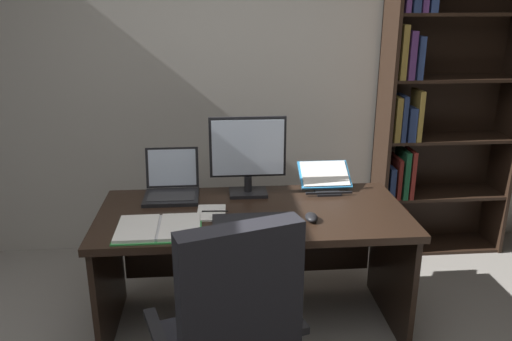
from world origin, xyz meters
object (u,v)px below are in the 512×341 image
object	(u,v)px
monitor	(248,156)
reading_stand_with_book	(325,177)
desk	(252,237)
open_binder	(159,228)
bookshelf	(433,107)
laptop	(172,187)
pen	(215,211)
keyboard	(254,221)
computer_mouse	(311,217)
notepad	(211,213)

from	to	relation	value
monitor	reading_stand_with_book	bearing A→B (deg)	6.62
desk	open_binder	xyz separation A→B (m)	(-0.48, -0.28, 0.20)
bookshelf	open_binder	size ratio (longest dim) A/B	5.05
laptop	pen	world-z (taller)	laptop
monitor	bookshelf	bearing A→B (deg)	25.10
laptop	open_binder	world-z (taller)	laptop
monitor	keyboard	bearing A→B (deg)	-90.00
monitor	computer_mouse	size ratio (longest dim) A/B	4.45
laptop	desk	bearing A→B (deg)	-22.44
keyboard	reading_stand_with_book	size ratio (longest dim) A/B	1.38
computer_mouse	open_binder	world-z (taller)	computer_mouse
bookshelf	computer_mouse	world-z (taller)	bookshelf
laptop	pen	xyz separation A→B (m)	(0.25, -0.28, -0.04)
reading_stand_with_book	computer_mouse	bearing A→B (deg)	-109.90
keyboard	notepad	size ratio (longest dim) A/B	2.00
desk	monitor	size ratio (longest dim) A/B	3.60
monitor	open_binder	size ratio (longest dim) A/B	1.09
monitor	laptop	size ratio (longest dim) A/B	1.49
monitor	desk	bearing A→B (deg)	-87.02
reading_stand_with_book	pen	distance (m)	0.74
reading_stand_with_book	open_binder	size ratio (longest dim) A/B	0.72
keyboard	bookshelf	bearing A→B (deg)	37.70
computer_mouse	open_binder	size ratio (longest dim) A/B	0.24
computer_mouse	desk	bearing A→B (deg)	141.59
keyboard	pen	size ratio (longest dim) A/B	3.00
desk	pen	distance (m)	0.30
reading_stand_with_book	notepad	xyz separation A→B (m)	(-0.68, -0.33, -0.07)
laptop	bookshelf	bearing A→B (deg)	19.25
desk	laptop	distance (m)	0.55
keyboard	reading_stand_with_book	distance (m)	0.66
open_binder	pen	world-z (taller)	open_binder
desk	pen	size ratio (longest dim) A/B	11.91
bookshelf	keyboard	bearing A→B (deg)	-142.30
monitor	pen	world-z (taller)	monitor
laptop	open_binder	xyz separation A→B (m)	(-0.03, -0.47, -0.04)
keyboard	notepad	bearing A→B (deg)	147.72
monitor	notepad	bearing A→B (deg)	-128.14
pen	desk	bearing A→B (deg)	24.67
open_binder	desk	bearing A→B (deg)	29.53
bookshelf	notepad	distance (m)	1.85
reading_stand_with_book	notepad	world-z (taller)	reading_stand_with_book
bookshelf	laptop	bearing A→B (deg)	-160.75
laptop	notepad	world-z (taller)	laptop
keyboard	open_binder	world-z (taller)	same
desk	open_binder	world-z (taller)	open_binder
computer_mouse	notepad	size ratio (longest dim) A/B	0.50
monitor	pen	distance (m)	0.40
reading_stand_with_book	keyboard	bearing A→B (deg)	-135.19
open_binder	computer_mouse	bearing A→B (deg)	3.16
keyboard	notepad	world-z (taller)	keyboard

